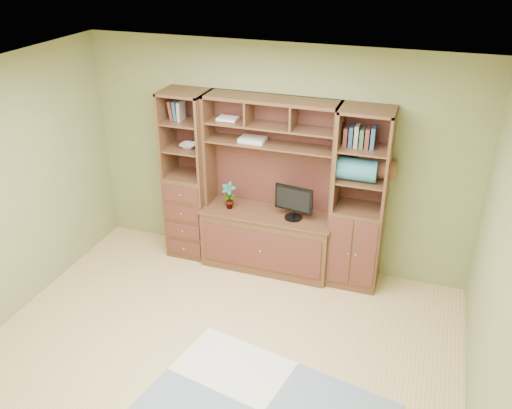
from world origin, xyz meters
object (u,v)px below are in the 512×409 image
at_px(right_tower, 360,201).
at_px(monitor, 294,197).
at_px(center_hutch, 268,189).
at_px(left_tower, 188,176).

distance_m(right_tower, monitor, 0.72).
bearing_deg(center_hutch, left_tower, 177.71).
xyz_separation_m(center_hutch, monitor, (0.31, -0.03, -0.03)).
distance_m(center_hutch, left_tower, 1.00).
bearing_deg(monitor, left_tower, -175.06).
distance_m(left_tower, right_tower, 2.02).
bearing_deg(left_tower, center_hutch, -2.29).
bearing_deg(right_tower, center_hutch, -177.77).
bearing_deg(left_tower, monitor, -3.27).
distance_m(left_tower, monitor, 1.32).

